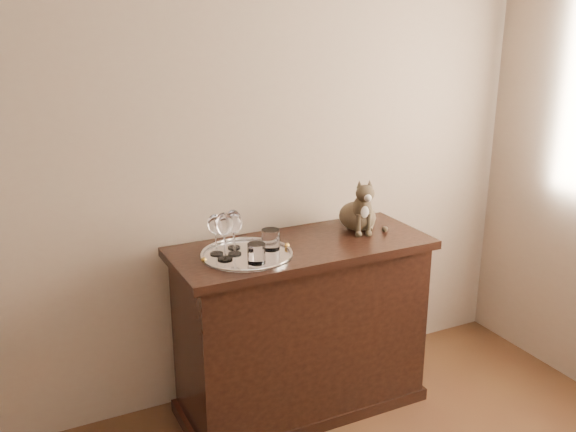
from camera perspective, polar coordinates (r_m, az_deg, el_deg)
name	(u,v)px	position (r m, az deg, el deg)	size (l,w,h in m)	color
wall_back	(147,135)	(2.87, -12.42, 7.03)	(4.00, 0.10, 2.70)	tan
sideboard	(301,328)	(3.10, 1.19, -9.92)	(1.20, 0.50, 0.85)	black
tray	(247,256)	(2.78, -3.68, -3.53)	(0.40, 0.40, 0.01)	silver
wine_glass_a	(216,234)	(2.77, -6.43, -1.63)	(0.07, 0.07, 0.18)	white
wine_glass_b	(234,229)	(2.84, -4.86, -1.17)	(0.07, 0.07, 0.18)	white
wine_glass_c	(224,236)	(2.70, -5.68, -1.81)	(0.08, 0.08, 0.21)	silver
wine_glass_d	(234,234)	(2.76, -4.80, -1.62)	(0.07, 0.07, 0.18)	white
tumbler_b	(256,253)	(2.68, -2.83, -3.34)	(0.08, 0.08, 0.09)	silver
tumbler_c	(271,240)	(2.83, -1.56, -2.11)	(0.08, 0.08, 0.09)	white
cat	(358,203)	(3.10, 6.22, 1.18)	(0.27, 0.25, 0.27)	#4D3C2E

